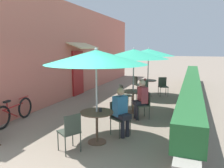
# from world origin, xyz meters

# --- Properties ---
(cafe_facade_wall) EXTENTS (0.98, 14.09, 4.20)m
(cafe_facade_wall) POSITION_xyz_m (-2.54, 6.91, 2.09)
(cafe_facade_wall) COLOR #C66B5B
(cafe_facade_wall) RESTS_ON ground_plane
(planter_hedge) EXTENTS (0.60, 13.09, 1.01)m
(planter_hedge) POSITION_xyz_m (2.75, 6.94, 0.54)
(planter_hedge) COLOR gray
(planter_hedge) RESTS_ON ground_plane
(patio_table_near) EXTENTS (0.79, 0.79, 0.76)m
(patio_table_near) POSITION_xyz_m (0.70, 1.69, 0.55)
(patio_table_near) COLOR brown
(patio_table_near) RESTS_ON ground_plane
(patio_umbrella_near) EXTENTS (2.33, 2.33, 2.25)m
(patio_umbrella_near) POSITION_xyz_m (0.70, 1.69, 2.04)
(patio_umbrella_near) COLOR #B7B7BC
(patio_umbrella_near) RESTS_ON ground_plane
(cafe_chair_near_left) EXTENTS (0.55, 0.55, 0.87)m
(cafe_chair_near_left) POSITION_xyz_m (1.01, 2.36, 0.52)
(cafe_chair_near_left) COLOR #384238
(cafe_chair_near_left) RESTS_ON ground_plane
(seated_patron_near_left) EXTENTS (0.51, 0.48, 1.25)m
(seated_patron_near_left) POSITION_xyz_m (1.11, 2.30, 0.69)
(seated_patron_near_left) COLOR #23232D
(seated_patron_near_left) RESTS_ON ground_plane
(cafe_chair_near_right) EXTENTS (0.55, 0.55, 0.87)m
(cafe_chair_near_right) POSITION_xyz_m (0.38, 1.02, 0.52)
(cafe_chair_near_right) COLOR #384238
(cafe_chair_near_right) RESTS_ON ground_plane
(coffee_cup_near) EXTENTS (0.07, 0.07, 0.09)m
(coffee_cup_near) POSITION_xyz_m (0.77, 1.73, 0.80)
(coffee_cup_near) COLOR #232328
(coffee_cup_near) RESTS_ON patio_table_near
(patio_table_mid) EXTENTS (0.79, 0.79, 0.76)m
(patio_table_mid) POSITION_xyz_m (0.86, 4.40, 0.55)
(patio_table_mid) COLOR brown
(patio_table_mid) RESTS_ON ground_plane
(patio_umbrella_mid) EXTENTS (2.33, 2.33, 2.25)m
(patio_umbrella_mid) POSITION_xyz_m (0.86, 4.40, 2.04)
(patio_umbrella_mid) COLOR #B7B7BC
(patio_umbrella_mid) RESTS_ON ground_plane
(cafe_chair_mid_left) EXTENTS (0.56, 0.56, 0.87)m
(cafe_chair_mid_left) POSITION_xyz_m (0.35, 4.93, 0.52)
(cafe_chair_mid_left) COLOR #384238
(cafe_chair_mid_left) RESTS_ON ground_plane
(cafe_chair_mid_right) EXTENTS (0.56, 0.56, 0.87)m
(cafe_chair_mid_right) POSITION_xyz_m (1.36, 3.86, 0.52)
(cafe_chair_mid_right) COLOR #384238
(cafe_chair_mid_right) RESTS_ON ground_plane
(seated_patron_mid_right) EXTENTS (0.51, 0.50, 1.25)m
(seated_patron_mid_right) POSITION_xyz_m (1.27, 3.79, 0.69)
(seated_patron_mid_right) COLOR #23232D
(seated_patron_mid_right) RESTS_ON ground_plane
(patio_table_far) EXTENTS (0.79, 0.79, 0.76)m
(patio_table_far) POSITION_xyz_m (0.83, 7.14, 0.55)
(patio_table_far) COLOR brown
(patio_table_far) RESTS_ON ground_plane
(patio_umbrella_far) EXTENTS (2.33, 2.33, 2.25)m
(patio_umbrella_far) POSITION_xyz_m (0.83, 7.14, 2.04)
(patio_umbrella_far) COLOR #B7B7BC
(patio_umbrella_far) RESTS_ON ground_plane
(cafe_chair_far_left) EXTENTS (0.56, 0.56, 0.87)m
(cafe_chair_far_left) POSITION_xyz_m (0.20, 7.53, 0.52)
(cafe_chair_far_left) COLOR #384238
(cafe_chair_far_left) RESTS_ON ground_plane
(cafe_chair_far_right) EXTENTS (0.45, 0.45, 0.87)m
(cafe_chair_far_right) POSITION_xyz_m (0.81, 6.40, 0.52)
(cafe_chair_far_right) COLOR #384238
(cafe_chair_far_right) RESTS_ON ground_plane
(cafe_chair_far_back) EXTENTS (0.52, 0.52, 0.87)m
(cafe_chair_far_back) POSITION_xyz_m (1.48, 7.48, 0.52)
(cafe_chair_far_back) COLOR #384238
(cafe_chair_far_back) RESTS_ON ground_plane
(coffee_cup_far) EXTENTS (0.07, 0.07, 0.09)m
(coffee_cup_far) POSITION_xyz_m (0.72, 7.02, 0.80)
(coffee_cup_far) COLOR #B73D3D
(coffee_cup_far) RESTS_ON patio_table_far
(bicycle_leaning) EXTENTS (0.26, 1.70, 0.76)m
(bicycle_leaning) POSITION_xyz_m (-2.20, 2.08, 0.35)
(bicycle_leaning) COLOR black
(bicycle_leaning) RESTS_ON ground_plane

